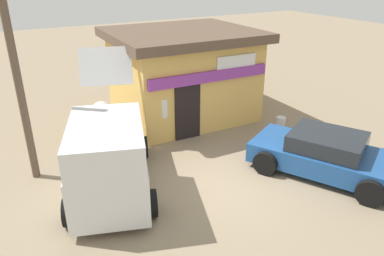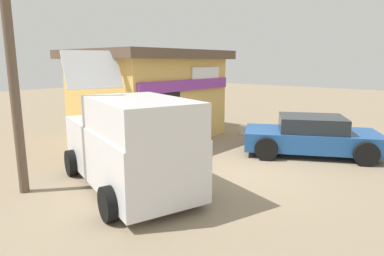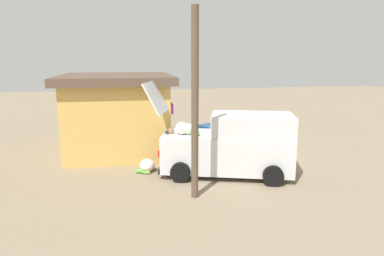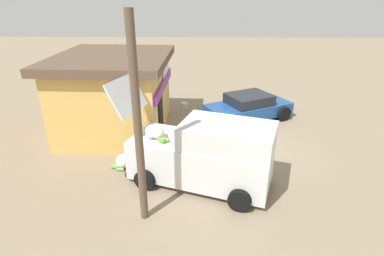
{
  "view_description": "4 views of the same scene",
  "coord_description": "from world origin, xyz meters",
  "px_view_note": "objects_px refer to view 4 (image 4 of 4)",
  "views": [
    {
      "loc": [
        -4.9,
        -6.82,
        5.35
      ],
      "look_at": [
        0.03,
        1.99,
        0.87
      ],
      "focal_mm": 34.5,
      "sensor_mm": 36.0,
      "label": 1
    },
    {
      "loc": [
        -7.4,
        -4.35,
        2.83
      ],
      "look_at": [
        -0.12,
        1.65,
        0.95
      ],
      "focal_mm": 31.33,
      "sensor_mm": 36.0,
      "label": 2
    },
    {
      "loc": [
        -13.55,
        4.96,
        3.92
      ],
      "look_at": [
        -0.19,
        2.15,
        1.16
      ],
      "focal_mm": 32.58,
      "sensor_mm": 36.0,
      "label": 3
    },
    {
      "loc": [
        -10.91,
        1.5,
        5.58
      ],
      "look_at": [
        -0.12,
        1.78,
        0.73
      ],
      "focal_mm": 28.78,
      "sensor_mm": 36.0,
      "label": 4
    }
  ],
  "objects_px": {
    "storefront_bar": "(115,93)",
    "paint_bucket": "(184,106)",
    "vendor_standing": "(153,123)",
    "delivery_van": "(205,154)",
    "unloaded_banana_pile": "(124,161)",
    "parked_sedan": "(248,107)",
    "customer_bending": "(143,144)"
  },
  "relations": [
    {
      "from": "customer_bending",
      "to": "storefront_bar",
      "type": "bearing_deg",
      "value": 27.12
    },
    {
      "from": "customer_bending",
      "to": "unloaded_banana_pile",
      "type": "xyz_separation_m",
      "value": [
        0.12,
        0.73,
        -0.75
      ]
    },
    {
      "from": "storefront_bar",
      "to": "vendor_standing",
      "type": "bearing_deg",
      "value": -133.01
    },
    {
      "from": "storefront_bar",
      "to": "unloaded_banana_pile",
      "type": "relative_size",
      "value": 7.22
    },
    {
      "from": "storefront_bar",
      "to": "vendor_standing",
      "type": "height_order",
      "value": "storefront_bar"
    },
    {
      "from": "unloaded_banana_pile",
      "to": "parked_sedan",
      "type": "bearing_deg",
      "value": -47.49
    },
    {
      "from": "customer_bending",
      "to": "paint_bucket",
      "type": "bearing_deg",
      "value": -10.74
    },
    {
      "from": "delivery_van",
      "to": "parked_sedan",
      "type": "bearing_deg",
      "value": -21.19
    },
    {
      "from": "parked_sedan",
      "to": "customer_bending",
      "type": "height_order",
      "value": "customer_bending"
    },
    {
      "from": "paint_bucket",
      "to": "delivery_van",
      "type": "bearing_deg",
      "value": -171.68
    },
    {
      "from": "customer_bending",
      "to": "vendor_standing",
      "type": "bearing_deg",
      "value": -4.66
    },
    {
      "from": "storefront_bar",
      "to": "paint_bucket",
      "type": "relative_size",
      "value": 14.66
    },
    {
      "from": "customer_bending",
      "to": "paint_bucket",
      "type": "height_order",
      "value": "customer_bending"
    },
    {
      "from": "storefront_bar",
      "to": "customer_bending",
      "type": "distance_m",
      "value": 3.71
    },
    {
      "from": "vendor_standing",
      "to": "paint_bucket",
      "type": "height_order",
      "value": "vendor_standing"
    },
    {
      "from": "storefront_bar",
      "to": "delivery_van",
      "type": "relative_size",
      "value": 1.02
    },
    {
      "from": "delivery_van",
      "to": "customer_bending",
      "type": "relative_size",
      "value": 3.22
    },
    {
      "from": "storefront_bar",
      "to": "paint_bucket",
      "type": "bearing_deg",
      "value": -47.53
    },
    {
      "from": "storefront_bar",
      "to": "unloaded_banana_pile",
      "type": "distance_m",
      "value": 3.57
    },
    {
      "from": "vendor_standing",
      "to": "paint_bucket",
      "type": "relative_size",
      "value": 4.82
    },
    {
      "from": "vendor_standing",
      "to": "paint_bucket",
      "type": "distance_m",
      "value": 4.38
    },
    {
      "from": "delivery_van",
      "to": "paint_bucket",
      "type": "relative_size",
      "value": 14.35
    },
    {
      "from": "storefront_bar",
      "to": "unloaded_banana_pile",
      "type": "bearing_deg",
      "value": -163.46
    },
    {
      "from": "storefront_bar",
      "to": "customer_bending",
      "type": "bearing_deg",
      "value": -152.88
    },
    {
      "from": "storefront_bar",
      "to": "parked_sedan",
      "type": "distance_m",
      "value": 6.06
    },
    {
      "from": "delivery_van",
      "to": "unloaded_banana_pile",
      "type": "height_order",
      "value": "delivery_van"
    },
    {
      "from": "vendor_standing",
      "to": "paint_bucket",
      "type": "xyz_separation_m",
      "value": [
        4.19,
        -0.96,
        -0.82
      ]
    },
    {
      "from": "delivery_van",
      "to": "paint_bucket",
      "type": "bearing_deg",
      "value": 8.32
    },
    {
      "from": "vendor_standing",
      "to": "storefront_bar",
      "type": "bearing_deg",
      "value": 46.99
    },
    {
      "from": "delivery_van",
      "to": "parked_sedan",
      "type": "xyz_separation_m",
      "value": [
        5.41,
        -2.1,
        -0.46
      ]
    },
    {
      "from": "unloaded_banana_pile",
      "to": "paint_bucket",
      "type": "distance_m",
      "value": 5.93
    },
    {
      "from": "parked_sedan",
      "to": "unloaded_banana_pile",
      "type": "relative_size",
      "value": 5.95
    }
  ]
}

